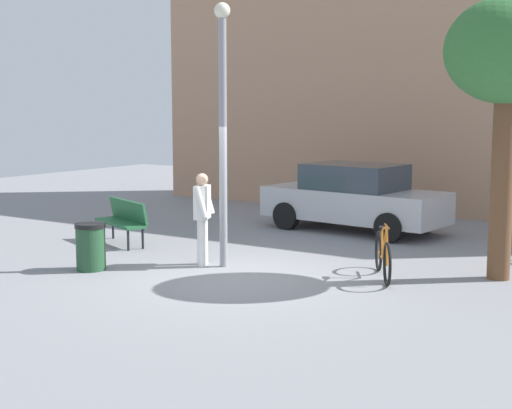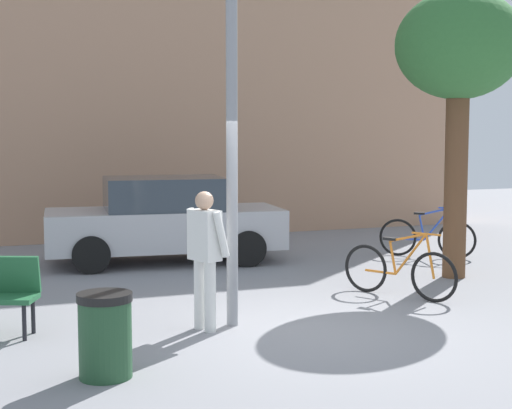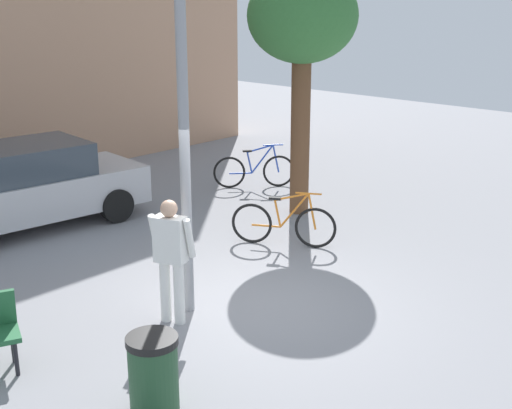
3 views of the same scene
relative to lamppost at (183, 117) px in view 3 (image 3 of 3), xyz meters
name	(u,v)px [view 3 (image 3 of 3)]	position (x,y,z in m)	size (l,w,h in m)	color
ground_plane	(258,305)	(0.75, -0.59, -2.65)	(36.00, 36.00, 0.00)	gray
lamppost	(183,117)	(0.00, 0.00, 0.00)	(0.28, 0.28, 4.62)	gray
person_by_lamppost	(171,253)	(-0.38, -0.11, -1.69)	(0.44, 0.63, 1.67)	white
plaza_tree	(302,22)	(4.40, 1.68, 0.97)	(2.03, 2.03, 4.61)	brown
bicycle_blue	(254,170)	(5.11, 3.54, -2.27)	(1.40, 1.22, 0.97)	black
bicycle_orange	(284,224)	(2.76, 0.68, -2.27)	(0.95, 1.59, 0.97)	black
parked_car_silver	(27,186)	(0.34, 4.75, -1.88)	(4.36, 2.17, 1.55)	#B7B7BC
trash_bin	(153,373)	(-1.80, -1.48, -2.24)	(0.54, 0.54, 0.83)	#234C2D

